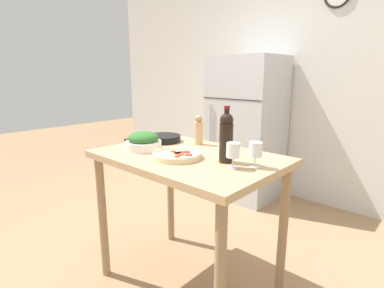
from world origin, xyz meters
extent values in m
plane|color=#9E7A56|center=(0.00, 0.00, 0.00)|extent=(14.00, 14.00, 0.00)
cube|color=silver|center=(0.00, 1.98, 1.30)|extent=(6.40, 0.06, 2.60)
cube|color=#B7BCC1|center=(-0.60, 1.61, 0.80)|extent=(0.74, 0.64, 1.60)
cube|color=black|center=(-0.60, 1.29, 1.15)|extent=(0.72, 0.01, 0.01)
cylinder|color=#B2B2B7|center=(-0.85, 1.27, 0.72)|extent=(0.02, 0.02, 0.72)
cube|color=tan|center=(0.00, 0.00, 0.90)|extent=(1.13, 0.76, 0.04)
cylinder|color=#967A55|center=(-0.51, -0.32, 0.44)|extent=(0.06, 0.06, 0.88)
cylinder|color=#967A55|center=(0.51, -0.32, 0.44)|extent=(0.06, 0.06, 0.88)
cylinder|color=#967A55|center=(-0.51, 0.32, 0.44)|extent=(0.06, 0.06, 0.88)
cylinder|color=#967A55|center=(0.51, 0.32, 0.44)|extent=(0.06, 0.06, 0.88)
cylinder|color=black|center=(0.27, 0.02, 1.03)|extent=(0.08, 0.08, 0.22)
sphere|color=black|center=(0.27, 0.02, 1.16)|extent=(0.08, 0.08, 0.08)
cylinder|color=black|center=(0.27, 0.02, 1.19)|extent=(0.03, 0.03, 0.06)
cylinder|color=maroon|center=(0.27, 0.02, 1.23)|extent=(0.03, 0.03, 0.02)
cylinder|color=silver|center=(0.37, -0.04, 0.92)|extent=(0.06, 0.06, 0.00)
cylinder|color=silver|center=(0.37, -0.04, 0.95)|extent=(0.01, 0.01, 0.06)
cylinder|color=white|center=(0.37, -0.04, 1.02)|extent=(0.07, 0.07, 0.08)
cylinder|color=maroon|center=(0.37, -0.04, 0.99)|extent=(0.06, 0.06, 0.01)
cylinder|color=silver|center=(0.44, 0.05, 0.92)|extent=(0.06, 0.06, 0.00)
cylinder|color=silver|center=(0.44, 0.05, 0.95)|extent=(0.01, 0.01, 0.06)
cylinder|color=white|center=(0.44, 0.05, 1.02)|extent=(0.07, 0.07, 0.08)
cylinder|color=maroon|center=(0.44, 0.05, 0.99)|extent=(0.06, 0.06, 0.01)
cylinder|color=tan|center=(-0.13, 0.25, 1.00)|extent=(0.06, 0.06, 0.16)
sphere|color=tan|center=(-0.13, 0.25, 1.10)|extent=(0.05, 0.05, 0.05)
cylinder|color=white|center=(-0.30, -0.11, 0.95)|extent=(0.24, 0.24, 0.06)
ellipsoid|color=#2D6628|center=(-0.30, -0.11, 1.00)|extent=(0.20, 0.20, 0.08)
cylinder|color=beige|center=(0.01, -0.10, 0.93)|extent=(0.30, 0.30, 0.03)
torus|color=beige|center=(0.01, -0.10, 0.95)|extent=(0.30, 0.30, 0.02)
cylinder|color=#D3432E|center=(0.04, -0.11, 0.95)|extent=(0.04, 0.04, 0.01)
cylinder|color=red|center=(0.08, -0.08, 0.95)|extent=(0.04, 0.04, 0.01)
cylinder|color=red|center=(0.02, -0.09, 0.95)|extent=(0.04, 0.04, 0.01)
cylinder|color=red|center=(0.06, -0.15, 0.95)|extent=(0.03, 0.03, 0.01)
cylinder|color=red|center=(-0.04, -0.08, 0.95)|extent=(0.03, 0.03, 0.01)
cylinder|color=red|center=(0.01, -0.10, 0.95)|extent=(0.04, 0.04, 0.01)
cylinder|color=red|center=(0.02, -0.04, 0.95)|extent=(0.05, 0.05, 0.01)
cylinder|color=red|center=(0.01, -0.10, 0.95)|extent=(0.04, 0.04, 0.01)
cylinder|color=red|center=(0.00, -0.07, 0.95)|extent=(0.03, 0.03, 0.01)
cylinder|color=red|center=(0.01, -0.10, 0.95)|extent=(0.04, 0.04, 0.01)
cylinder|color=black|center=(-0.39, 0.15, 0.94)|extent=(0.26, 0.26, 0.05)
cylinder|color=black|center=(-0.39, 0.15, 0.95)|extent=(0.21, 0.21, 0.04)
cube|color=black|center=(-0.46, -0.05, 0.96)|extent=(0.08, 0.16, 0.02)
camera|label=1|loc=(1.23, -1.30, 1.40)|focal=28.00mm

